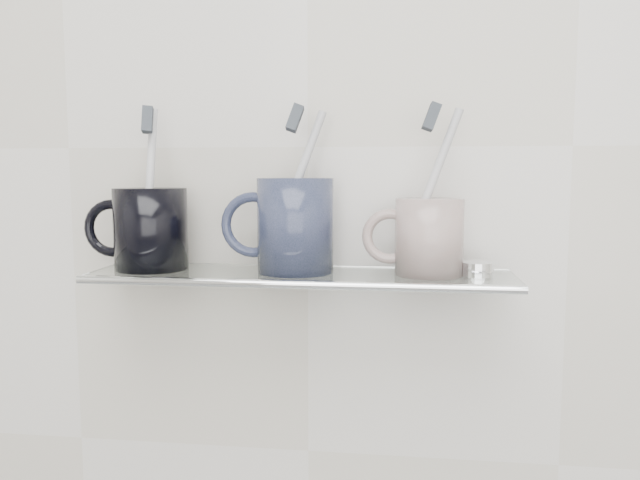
% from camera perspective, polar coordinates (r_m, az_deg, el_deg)
% --- Properties ---
extents(wall_back, '(2.50, 0.00, 2.50)m').
position_cam_1_polar(wall_back, '(0.79, -1.13, 8.50)').
color(wall_back, beige).
rests_on(wall_back, ground).
extents(shelf_glass, '(0.50, 0.12, 0.01)m').
position_cam_1_polar(shelf_glass, '(0.74, -1.81, -3.31)').
color(shelf_glass, silver).
rests_on(shelf_glass, wall_back).
extents(shelf_rail, '(0.50, 0.01, 0.01)m').
position_cam_1_polar(shelf_rail, '(0.69, -2.55, -4.08)').
color(shelf_rail, silver).
rests_on(shelf_rail, shelf_glass).
extents(bracket_left, '(0.02, 0.03, 0.02)m').
position_cam_1_polar(bracket_left, '(0.85, -15.49, -3.09)').
color(bracket_left, silver).
rests_on(bracket_left, wall_back).
extents(bracket_right, '(0.02, 0.03, 0.02)m').
position_cam_1_polar(bracket_right, '(0.79, 14.09, -3.76)').
color(bracket_right, silver).
rests_on(bracket_right, wall_back).
extents(mug_left, '(0.10, 0.10, 0.10)m').
position_cam_1_polar(mug_left, '(0.79, -15.20, 0.99)').
color(mug_left, black).
rests_on(mug_left, shelf_glass).
extents(mug_left_handle, '(0.07, 0.01, 0.07)m').
position_cam_1_polar(mug_left_handle, '(0.81, -18.49, 1.02)').
color(mug_left_handle, black).
rests_on(mug_left_handle, mug_left).
extents(toothbrush_left, '(0.02, 0.04, 0.19)m').
position_cam_1_polar(toothbrush_left, '(0.79, -15.31, 4.72)').
color(toothbrush_left, silver).
rests_on(toothbrush_left, mug_left).
extents(bristles_left, '(0.02, 0.03, 0.03)m').
position_cam_1_polar(bristles_left, '(0.79, -15.49, 10.54)').
color(bristles_left, '#343A41').
rests_on(bristles_left, toothbrush_left).
extents(mug_center, '(0.12, 0.12, 0.11)m').
position_cam_1_polar(mug_center, '(0.74, -2.27, 1.34)').
color(mug_center, '#171F2F').
rests_on(mug_center, shelf_glass).
extents(mug_center_handle, '(0.08, 0.01, 0.08)m').
position_cam_1_polar(mug_center_handle, '(0.75, -6.13, 1.38)').
color(mug_center_handle, '#171F2F').
rests_on(mug_center_handle, mug_center).
extents(toothbrush_center, '(0.07, 0.04, 0.18)m').
position_cam_1_polar(toothbrush_center, '(0.74, -2.28, 4.84)').
color(toothbrush_center, '#B2B2B2').
rests_on(toothbrush_center, mug_center).
extents(bristles_center, '(0.02, 0.03, 0.03)m').
position_cam_1_polar(bristles_center, '(0.74, -2.31, 11.06)').
color(bristles_center, '#343A41').
rests_on(bristles_center, toothbrush_center).
extents(mug_right, '(0.10, 0.10, 0.09)m').
position_cam_1_polar(mug_right, '(0.73, 9.95, 0.28)').
color(mug_right, white).
rests_on(mug_right, shelf_glass).
extents(mug_right_handle, '(0.07, 0.01, 0.07)m').
position_cam_1_polar(mug_right_handle, '(0.73, 6.40, 0.33)').
color(mug_right_handle, white).
rests_on(mug_right_handle, mug_right).
extents(toothbrush_right, '(0.07, 0.03, 0.18)m').
position_cam_1_polar(toothbrush_right, '(0.73, 10.04, 4.73)').
color(toothbrush_right, '#BDBDBD').
rests_on(toothbrush_right, mug_right).
extents(bristles_right, '(0.02, 0.02, 0.03)m').
position_cam_1_polar(bristles_right, '(0.73, 10.16, 11.02)').
color(bristles_right, '#343A41').
rests_on(bristles_right, toothbrush_right).
extents(chrome_cap, '(0.04, 0.04, 0.02)m').
position_cam_1_polar(chrome_cap, '(0.74, 14.11, -2.57)').
color(chrome_cap, silver).
rests_on(chrome_cap, shelf_glass).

